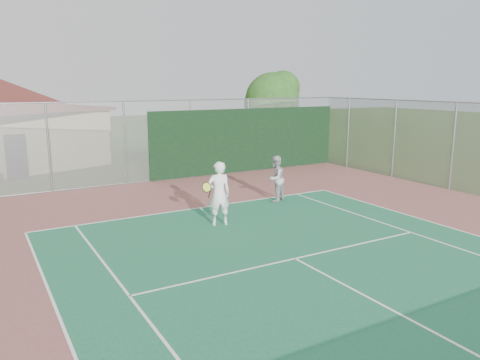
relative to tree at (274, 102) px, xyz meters
name	(u,v)px	position (x,y,z in m)	size (l,w,h in m)	color
back_fence	(193,141)	(-5.86, -2.26, -1.56)	(20.08, 0.11, 3.53)	gray
side_fence_right	(394,139)	(2.04, -6.74, -1.48)	(0.08, 9.00, 3.50)	gray
tree	(274,102)	(0.00, 0.00, 0.00)	(3.52, 3.34, 4.91)	#362113
player_white_front	(219,194)	(-8.28, -9.42, -2.26)	(1.11, 0.74, 1.94)	white
player_grey_back	(276,179)	(-5.15, -7.84, -2.40)	(1.01, 0.93, 1.66)	#A6A9AB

